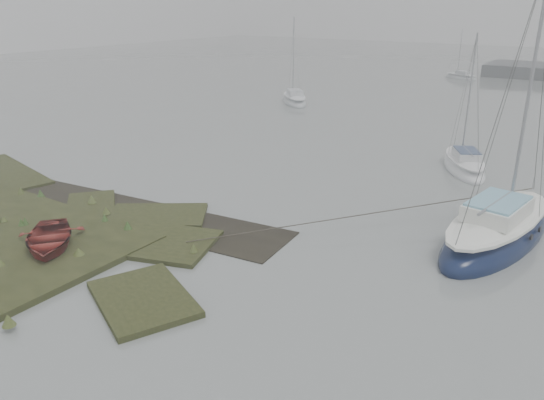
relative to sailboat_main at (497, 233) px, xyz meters
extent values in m
plane|color=slate|center=(-8.28, 20.06, -0.35)|extent=(160.00, 160.00, 0.00)
ellipsoid|color=#0A1433|center=(0.00, 0.02, -0.21)|extent=(3.78, 8.27, 1.93)
ellipsoid|color=white|center=(0.00, 0.02, 0.56)|extent=(3.11, 7.18, 0.55)
cube|color=white|center=(-0.05, -0.32, 1.04)|extent=(2.10, 2.96, 0.57)
cube|color=#76ADC4|center=(-0.05, -0.32, 1.36)|extent=(1.95, 2.71, 0.09)
cylinder|color=#939399|center=(0.16, 1.03, 5.51)|extent=(0.13, 0.13, 9.10)
cylinder|color=#939399|center=(-0.08, -0.55, 1.36)|extent=(0.58, 3.17, 0.10)
ellipsoid|color=white|center=(-3.51, 8.54, -0.26)|extent=(4.12, 5.54, 1.30)
ellipsoid|color=silver|center=(-3.51, 8.54, 0.26)|extent=(3.48, 4.77, 0.37)
cube|color=silver|center=(-3.40, 8.33, 0.58)|extent=(1.89, 2.16, 0.38)
cube|color=navy|center=(-3.40, 8.33, 0.80)|extent=(1.75, 1.99, 0.06)
cylinder|color=#939399|center=(-3.84, 9.14, 3.59)|extent=(0.08, 0.08, 6.12)
cylinder|color=#939399|center=(-3.32, 8.20, 0.80)|extent=(1.09, 1.91, 0.07)
ellipsoid|color=#AFB5B8|center=(-21.58, 20.52, -0.25)|extent=(5.09, 5.33, 1.35)
ellipsoid|color=white|center=(-21.58, 20.52, 0.29)|extent=(4.34, 4.55, 0.38)
cube|color=white|center=(-21.41, 20.34, 0.62)|extent=(2.16, 2.21, 0.40)
cube|color=#ABB0B6|center=(-21.41, 20.34, 0.84)|extent=(2.00, 2.04, 0.06)
cylinder|color=#939399|center=(-22.06, 21.05, 3.74)|extent=(0.09, 0.09, 6.34)
cylinder|color=#939399|center=(-21.31, 20.23, 0.84)|extent=(1.55, 1.69, 0.07)
ellipsoid|color=#B3B9BE|center=(-13.72, 44.83, -0.27)|extent=(4.49, 3.05, 1.04)
ellipsoid|color=silver|center=(-13.72, 44.83, 0.14)|extent=(3.87, 2.57, 0.29)
cube|color=silver|center=(-13.55, 44.75, 0.40)|extent=(1.72, 1.44, 0.31)
cube|color=silver|center=(-13.55, 44.75, 0.57)|extent=(1.58, 1.34, 0.05)
cylinder|color=#939399|center=(-14.22, 45.05, 2.81)|extent=(0.07, 0.07, 4.90)
cylinder|color=#939399|center=(-13.44, 44.70, 0.57)|extent=(1.58, 0.76, 0.06)
imported|color=maroon|center=(-13.01, -9.99, 0.21)|extent=(4.05, 3.94, 0.68)
camera|label=1|loc=(3.15, -19.75, 8.10)|focal=35.00mm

